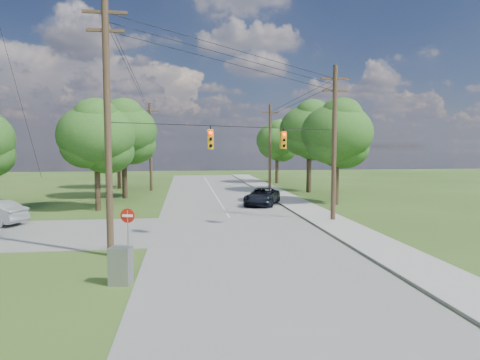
{
  "coord_description": "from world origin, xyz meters",
  "views": [
    {
      "loc": [
        -1.1,
        -19.87,
        5.1
      ],
      "look_at": [
        2.1,
        5.0,
        3.12
      ],
      "focal_mm": 32.0,
      "sensor_mm": 36.0,
      "label": 1
    }
  ],
  "objects": [
    {
      "name": "tree_w_near",
      "position": [
        -8.0,
        15.0,
        5.92
      ],
      "size": [
        6.0,
        6.0,
        8.4
      ],
      "color": "#3F311F",
      "rests_on": "ground"
    },
    {
      "name": "main_road",
      "position": [
        2.0,
        5.0,
        0.01
      ],
      "size": [
        10.0,
        100.0,
        0.03
      ],
      "primitive_type": "cube",
      "color": "gray",
      "rests_on": "ground"
    },
    {
      "name": "power_lines",
      "position": [
        1.5,
        11.54,
        9.15
      ],
      "size": [
        13.93,
        29.62,
        4.93
      ],
      "color": "black",
      "rests_on": "ground"
    },
    {
      "name": "sidewalk_east",
      "position": [
        8.7,
        5.0,
        0.06
      ],
      "size": [
        2.6,
        100.0,
        0.12
      ],
      "primitive_type": "cube",
      "color": "#9A9790",
      "rests_on": "ground"
    },
    {
      "name": "traffic_signals",
      "position": [
        2.55,
        4.43,
        5.5
      ],
      "size": [
        4.91,
        3.27,
        1.05
      ],
      "color": "orange",
      "rests_on": "ground"
    },
    {
      "name": "car_main_north",
      "position": [
        5.5,
        16.36,
        0.76
      ],
      "size": [
        4.22,
        5.8,
        1.46
      ],
      "primitive_type": "imported",
      "rotation": [
        0.0,
        0.0,
        -0.38
      ],
      "color": "black",
      "rests_on": "main_road"
    },
    {
      "name": "ground",
      "position": [
        0.0,
        0.0,
        0.0
      ],
      "size": [
        140.0,
        140.0,
        0.0
      ],
      "primitive_type": "plane",
      "color": "#314C19",
      "rests_on": "ground"
    },
    {
      "name": "pole_sw",
      "position": [
        -4.6,
        0.4,
        6.23
      ],
      "size": [
        2.0,
        0.32,
        12.0
      ],
      "color": "#4C3627",
      "rests_on": "ground"
    },
    {
      "name": "tree_e_mid",
      "position": [
        12.5,
        26.0,
        6.91
      ],
      "size": [
        6.6,
        6.6,
        9.64
      ],
      "color": "#3F311F",
      "rests_on": "ground"
    },
    {
      "name": "pole_ne",
      "position": [
        8.9,
        8.0,
        5.47
      ],
      "size": [
        2.0,
        0.32,
        10.5
      ],
      "color": "#4C3627",
      "rests_on": "ground"
    },
    {
      "name": "tree_w_far",
      "position": [
        -9.0,
        33.0,
        6.25
      ],
      "size": [
        6.0,
        6.0,
        8.73
      ],
      "color": "#3F311F",
      "rests_on": "ground"
    },
    {
      "name": "pole_north_w",
      "position": [
        -5.0,
        30.0,
        5.13
      ],
      "size": [
        2.0,
        0.32,
        10.0
      ],
      "color": "#4C3627",
      "rests_on": "ground"
    },
    {
      "name": "do_not_enter_sign",
      "position": [
        -3.87,
        1.0,
        1.56
      ],
      "size": [
        0.7,
        0.18,
        2.12
      ],
      "rotation": [
        0.0,
        0.0,
        -0.2
      ],
      "color": "gray",
      "rests_on": "ground"
    },
    {
      "name": "tree_e_far",
      "position": [
        11.5,
        38.0,
        5.92
      ],
      "size": [
        5.8,
        5.8,
        8.32
      ],
      "color": "#3F311F",
      "rests_on": "ground"
    },
    {
      "name": "tree_w_mid",
      "position": [
        -7.0,
        23.0,
        6.58
      ],
      "size": [
        6.4,
        6.4,
        9.22
      ],
      "color": "#3F311F",
      "rests_on": "ground"
    },
    {
      "name": "control_cabinet",
      "position": [
        -3.5,
        -4.0,
        0.7
      ],
      "size": [
        0.89,
        0.73,
        1.4
      ],
      "primitive_type": "cube",
      "rotation": [
        0.0,
        0.0,
        -0.24
      ],
      "color": "gray",
      "rests_on": "ground"
    },
    {
      "name": "tree_e_near",
      "position": [
        12.0,
        16.0,
        6.25
      ],
      "size": [
        6.2,
        6.2,
        8.81
      ],
      "color": "#3F311F",
      "rests_on": "ground"
    },
    {
      "name": "pole_north_e",
      "position": [
        8.9,
        30.0,
        5.13
      ],
      "size": [
        2.0,
        0.32,
        10.0
      ],
      "color": "#4C3627",
      "rests_on": "ground"
    }
  ]
}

